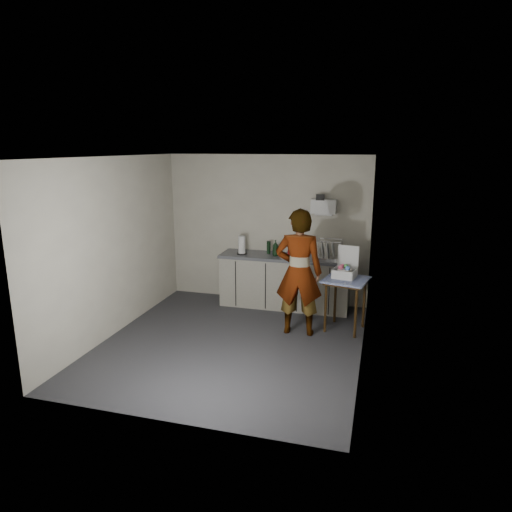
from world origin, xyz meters
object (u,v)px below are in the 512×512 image
(paper_towel, at_px, (242,245))
(dark_bottle, at_px, (269,247))
(kitchen_counter, at_px, (285,283))
(soap_bottle, at_px, (276,248))
(soda_can, at_px, (289,253))
(bakery_box, at_px, (345,270))
(standing_man, at_px, (299,272))
(dish_rack, at_px, (328,254))
(side_table, at_px, (346,285))

(paper_towel, bearing_deg, dark_bottle, 18.21)
(kitchen_counter, xyz_separation_m, dark_bottle, (-0.31, 0.08, 0.60))
(soap_bottle, distance_m, soda_can, 0.25)
(soap_bottle, xyz_separation_m, bakery_box, (1.22, -0.63, -0.14))
(standing_man, bearing_deg, paper_towel, -44.48)
(standing_man, distance_m, dark_bottle, 1.38)
(standing_man, relative_size, dark_bottle, 8.36)
(soda_can, xyz_separation_m, dark_bottle, (-0.39, 0.12, 0.05))
(kitchen_counter, xyz_separation_m, dish_rack, (0.73, 0.06, 0.55))
(standing_man, bearing_deg, dish_rack, -108.31)
(soap_bottle, xyz_separation_m, soda_can, (0.24, 0.00, -0.08))
(standing_man, xyz_separation_m, bakery_box, (0.63, 0.41, -0.03))
(kitchen_counter, distance_m, paper_towel, 0.99)
(paper_towel, bearing_deg, dish_rack, 4.76)
(soap_bottle, bearing_deg, soda_can, 0.96)
(side_table, xyz_separation_m, dark_bottle, (-1.41, 0.85, 0.32))
(side_table, xyz_separation_m, soap_bottle, (-1.26, 0.73, 0.34))
(soap_bottle, xyz_separation_m, dish_rack, (0.89, 0.10, -0.07))
(kitchen_counter, relative_size, dish_rack, 5.06)
(kitchen_counter, distance_m, standing_man, 1.28)
(side_table, height_order, soap_bottle, soap_bottle)
(soap_bottle, distance_m, paper_towel, 0.60)
(kitchen_counter, bearing_deg, soap_bottle, -163.12)
(dish_rack, relative_size, bakery_box, 0.97)
(dark_bottle, xyz_separation_m, dish_rack, (1.04, -0.02, -0.04))
(soda_can, height_order, dish_rack, dish_rack)
(standing_man, bearing_deg, dark_bottle, -61.25)
(soda_can, relative_size, paper_towel, 0.38)
(side_table, bearing_deg, soda_can, 156.40)
(paper_towel, bearing_deg, side_table, -20.92)
(kitchen_counter, relative_size, bakery_box, 4.89)
(kitchen_counter, height_order, dark_bottle, dark_bottle)
(kitchen_counter, distance_m, soap_bottle, 0.64)
(soap_bottle, bearing_deg, paper_towel, -178.04)
(standing_man, distance_m, soda_can, 1.10)
(dark_bottle, relative_size, bakery_box, 0.49)
(paper_towel, distance_m, dish_rack, 1.49)
(bakery_box, bearing_deg, kitchen_counter, 157.83)
(paper_towel, bearing_deg, bakery_box, -18.48)
(side_table, xyz_separation_m, standing_man, (-0.67, -0.31, 0.24))
(soap_bottle, bearing_deg, kitchen_counter, 16.88)
(soda_can, height_order, dark_bottle, dark_bottle)
(soda_can, bearing_deg, soap_bottle, -179.04)
(paper_towel, relative_size, bakery_box, 0.70)
(kitchen_counter, bearing_deg, dish_rack, 4.34)
(bakery_box, bearing_deg, dark_bottle, 161.50)
(side_table, height_order, dark_bottle, dark_bottle)
(paper_towel, height_order, dish_rack, paper_towel)
(side_table, bearing_deg, soap_bottle, 162.11)
(side_table, xyz_separation_m, bakery_box, (-0.03, 0.10, 0.21))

